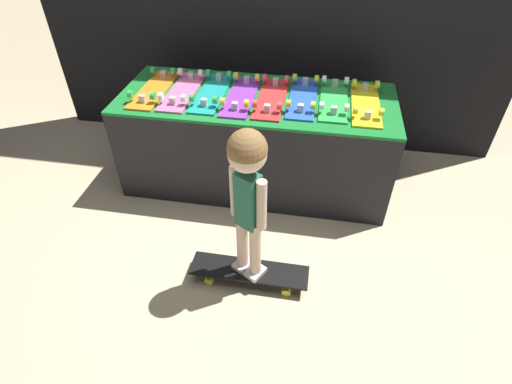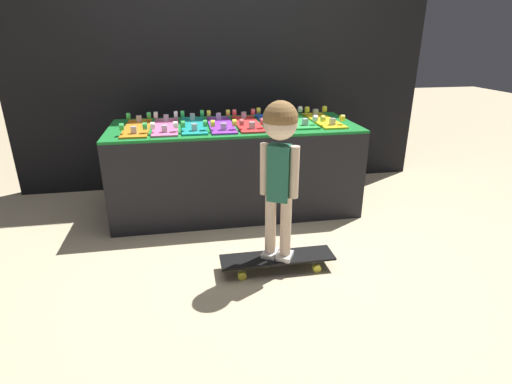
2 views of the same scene
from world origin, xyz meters
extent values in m
plane|color=beige|center=(0.00, 0.00, 0.00)|extent=(16.00, 16.00, 0.00)
cube|color=black|center=(0.00, 1.23, 1.34)|extent=(3.88, 0.10, 2.68)
cube|color=black|center=(0.00, 0.54, 0.35)|extent=(1.97, 0.81, 0.71)
cube|color=#19752D|center=(0.00, 0.54, 0.72)|extent=(1.97, 0.81, 0.02)
cube|color=orange|center=(-0.76, 0.52, 0.73)|extent=(0.19, 0.64, 0.01)
cube|color=#B7B7BC|center=(-0.76, 0.73, 0.76)|extent=(0.04, 0.04, 0.05)
cylinder|color=green|center=(-0.68, 0.73, 0.79)|extent=(0.03, 0.05, 0.05)
cylinder|color=green|center=(-0.84, 0.73, 0.79)|extent=(0.03, 0.05, 0.05)
cube|color=#B7B7BC|center=(-0.76, 0.31, 0.76)|extent=(0.04, 0.04, 0.05)
cylinder|color=green|center=(-0.68, 0.31, 0.79)|extent=(0.03, 0.05, 0.05)
cylinder|color=green|center=(-0.84, 0.31, 0.79)|extent=(0.03, 0.05, 0.05)
cube|color=pink|center=(-0.54, 0.52, 0.73)|extent=(0.19, 0.64, 0.01)
cube|color=#B7B7BC|center=(-0.54, 0.73, 0.76)|extent=(0.04, 0.04, 0.05)
cylinder|color=white|center=(-0.46, 0.73, 0.79)|extent=(0.03, 0.05, 0.05)
cylinder|color=white|center=(-0.62, 0.73, 0.79)|extent=(0.03, 0.05, 0.05)
cube|color=#B7B7BC|center=(-0.54, 0.31, 0.76)|extent=(0.04, 0.04, 0.05)
cylinder|color=white|center=(-0.46, 0.31, 0.79)|extent=(0.03, 0.05, 0.05)
cylinder|color=white|center=(-0.62, 0.31, 0.79)|extent=(0.03, 0.05, 0.05)
cube|color=teal|center=(-0.32, 0.53, 0.73)|extent=(0.19, 0.64, 0.01)
cube|color=#B7B7BC|center=(-0.32, 0.74, 0.76)|extent=(0.04, 0.04, 0.05)
cylinder|color=green|center=(-0.24, 0.74, 0.79)|extent=(0.03, 0.05, 0.05)
cylinder|color=green|center=(-0.40, 0.74, 0.79)|extent=(0.03, 0.05, 0.05)
cube|color=#B7B7BC|center=(-0.32, 0.32, 0.76)|extent=(0.04, 0.04, 0.05)
cylinder|color=green|center=(-0.24, 0.32, 0.79)|extent=(0.03, 0.05, 0.05)
cylinder|color=green|center=(-0.40, 0.32, 0.79)|extent=(0.03, 0.05, 0.05)
cube|color=purple|center=(-0.11, 0.52, 0.73)|extent=(0.19, 0.64, 0.01)
cube|color=#B7B7BC|center=(-0.11, 0.73, 0.76)|extent=(0.04, 0.04, 0.05)
cylinder|color=yellow|center=(-0.03, 0.73, 0.79)|extent=(0.03, 0.05, 0.05)
cylinder|color=yellow|center=(-0.19, 0.73, 0.79)|extent=(0.03, 0.05, 0.05)
cube|color=#B7B7BC|center=(-0.11, 0.31, 0.76)|extent=(0.04, 0.04, 0.05)
cylinder|color=yellow|center=(-0.03, 0.31, 0.79)|extent=(0.03, 0.05, 0.05)
cylinder|color=yellow|center=(-0.19, 0.31, 0.79)|extent=(0.03, 0.05, 0.05)
cube|color=red|center=(0.11, 0.52, 0.73)|extent=(0.19, 0.64, 0.01)
cube|color=#B7B7BC|center=(0.11, 0.73, 0.76)|extent=(0.04, 0.04, 0.05)
cylinder|color=#D84C4C|center=(0.19, 0.73, 0.79)|extent=(0.03, 0.05, 0.05)
cylinder|color=#D84C4C|center=(0.03, 0.73, 0.79)|extent=(0.03, 0.05, 0.05)
cube|color=#B7B7BC|center=(0.11, 0.31, 0.76)|extent=(0.04, 0.04, 0.05)
cylinder|color=#D84C4C|center=(0.19, 0.31, 0.79)|extent=(0.03, 0.05, 0.05)
cylinder|color=#D84C4C|center=(0.03, 0.31, 0.79)|extent=(0.03, 0.05, 0.05)
cube|color=blue|center=(0.32, 0.57, 0.73)|extent=(0.19, 0.64, 0.01)
cube|color=#B7B7BC|center=(0.32, 0.78, 0.76)|extent=(0.04, 0.04, 0.05)
cylinder|color=yellow|center=(0.40, 0.78, 0.79)|extent=(0.03, 0.05, 0.05)
cylinder|color=yellow|center=(0.24, 0.78, 0.79)|extent=(0.03, 0.05, 0.05)
cube|color=#B7B7BC|center=(0.32, 0.36, 0.76)|extent=(0.04, 0.04, 0.05)
cylinder|color=yellow|center=(0.40, 0.36, 0.79)|extent=(0.03, 0.05, 0.05)
cylinder|color=yellow|center=(0.24, 0.36, 0.79)|extent=(0.03, 0.05, 0.05)
cube|color=green|center=(0.54, 0.57, 0.73)|extent=(0.19, 0.64, 0.01)
cube|color=#B7B7BC|center=(0.54, 0.78, 0.76)|extent=(0.04, 0.04, 0.05)
cylinder|color=white|center=(0.62, 0.78, 0.79)|extent=(0.03, 0.05, 0.05)
cylinder|color=white|center=(0.46, 0.78, 0.79)|extent=(0.03, 0.05, 0.05)
cube|color=#B7B7BC|center=(0.54, 0.36, 0.76)|extent=(0.04, 0.04, 0.05)
cylinder|color=white|center=(0.62, 0.36, 0.79)|extent=(0.03, 0.05, 0.05)
cylinder|color=white|center=(0.46, 0.36, 0.79)|extent=(0.03, 0.05, 0.05)
cube|color=yellow|center=(0.76, 0.55, 0.73)|extent=(0.19, 0.64, 0.01)
cube|color=#B7B7BC|center=(0.76, 0.76, 0.76)|extent=(0.04, 0.04, 0.05)
cylinder|color=yellow|center=(0.84, 0.76, 0.79)|extent=(0.03, 0.05, 0.05)
cylinder|color=yellow|center=(0.68, 0.76, 0.79)|extent=(0.03, 0.05, 0.05)
cube|color=#B7B7BC|center=(0.76, 0.34, 0.76)|extent=(0.04, 0.04, 0.05)
cylinder|color=yellow|center=(0.84, 0.34, 0.79)|extent=(0.03, 0.05, 0.05)
cylinder|color=yellow|center=(0.68, 0.34, 0.79)|extent=(0.03, 0.05, 0.05)
cube|color=black|center=(0.13, -0.49, 0.08)|extent=(0.72, 0.18, 0.01)
cube|color=#B7B7BC|center=(0.37, -0.49, 0.05)|extent=(0.04, 0.04, 0.05)
cylinder|color=yellow|center=(0.37, -0.41, 0.03)|extent=(0.05, 0.03, 0.05)
cylinder|color=yellow|center=(0.37, -0.56, 0.03)|extent=(0.05, 0.03, 0.05)
cube|color=#B7B7BC|center=(-0.11, -0.49, 0.05)|extent=(0.04, 0.04, 0.05)
cylinder|color=yellow|center=(-0.11, -0.41, 0.03)|extent=(0.05, 0.03, 0.05)
cylinder|color=yellow|center=(-0.11, -0.56, 0.03)|extent=(0.05, 0.03, 0.05)
cube|color=silver|center=(0.17, -0.51, 0.11)|extent=(0.14, 0.15, 0.03)
cylinder|color=beige|center=(0.17, -0.51, 0.31)|extent=(0.07, 0.07, 0.39)
cube|color=silver|center=(0.09, -0.46, 0.11)|extent=(0.14, 0.15, 0.03)
cylinder|color=beige|center=(0.09, -0.46, 0.31)|extent=(0.07, 0.07, 0.39)
cube|color=#236651|center=(0.13, -0.49, 0.65)|extent=(0.15, 0.14, 0.34)
cylinder|color=beige|center=(0.21, -0.53, 0.66)|extent=(0.05, 0.05, 0.31)
cylinder|color=beige|center=(0.05, -0.44, 0.66)|extent=(0.05, 0.05, 0.31)
sphere|color=beige|center=(0.13, -0.49, 0.95)|extent=(0.19, 0.19, 0.19)
sphere|color=olive|center=(0.13, -0.49, 0.97)|extent=(0.20, 0.20, 0.20)
camera|label=1|loc=(0.44, -2.03, 2.01)|focal=28.00mm
camera|label=2|loc=(-0.40, -2.63, 1.40)|focal=28.00mm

